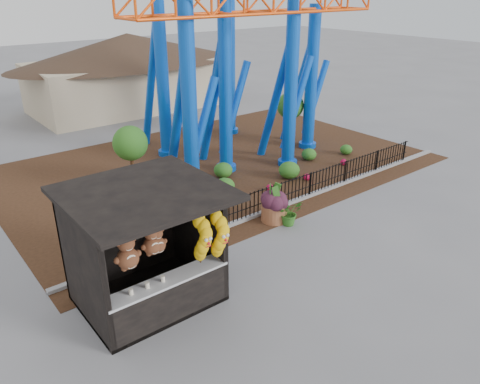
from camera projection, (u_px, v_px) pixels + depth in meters
ground at (267, 278)px, 12.87m from camera, size 120.00×120.00×0.00m
mulch_bed at (216, 165)px, 20.85m from camera, size 18.00×12.00×0.02m
curb at (295, 201)px, 17.26m from camera, size 18.00×0.18×0.12m
prize_booth at (150, 252)px, 11.21m from camera, size 3.50×3.40×3.12m
picket_fence at (312, 184)px, 17.59m from camera, size 12.20×0.06×1.00m
roller_coaster at (231, 9)px, 19.02m from camera, size 11.00×6.37×10.82m
terracotta_planter at (274, 212)px, 15.84m from camera, size 1.12×1.12×0.62m
planter_foliage at (275, 196)px, 15.58m from camera, size 0.70×0.70×0.64m
potted_plant at (289, 212)px, 15.55m from camera, size 0.94×0.85×0.89m
landscaping at (270, 170)px, 19.44m from camera, size 8.84×2.94×0.70m
pavilion at (129, 59)px, 29.31m from camera, size 15.00×15.00×4.80m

